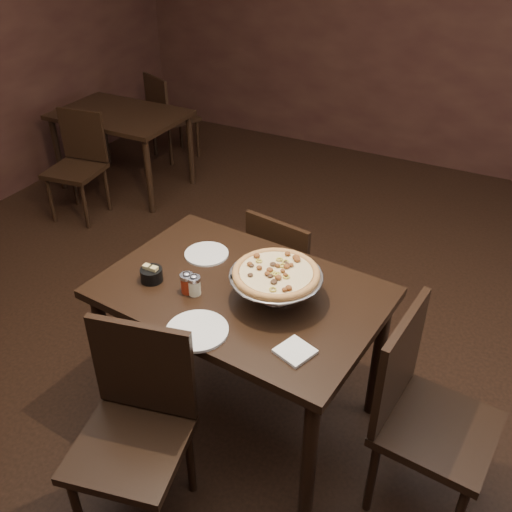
% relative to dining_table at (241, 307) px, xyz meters
% --- Properties ---
extents(room, '(6.04, 7.04, 2.84)m').
position_rel_dining_table_xyz_m(room, '(0.09, 0.07, 0.72)').
color(room, black).
rests_on(room, ground).
extents(dining_table, '(1.33, 0.95, 0.78)m').
position_rel_dining_table_xyz_m(dining_table, '(0.00, 0.00, 0.00)').
color(dining_table, black).
rests_on(dining_table, ground).
extents(background_table, '(1.08, 0.72, 0.68)m').
position_rel_dining_table_xyz_m(background_table, '(-2.18, 1.83, -0.09)').
color(background_table, black).
rests_on(background_table, ground).
extents(pizza_stand, '(0.41, 0.41, 0.17)m').
position_rel_dining_table_xyz_m(pizza_stand, '(0.17, 0.01, 0.24)').
color(pizza_stand, '#B7B6BE').
rests_on(pizza_stand, dining_table).
extents(parmesan_shaker, '(0.06, 0.06, 0.10)m').
position_rel_dining_table_xyz_m(parmesan_shaker, '(-0.17, -0.13, 0.15)').
color(parmesan_shaker, '#FAF0C2').
rests_on(parmesan_shaker, dining_table).
extents(pepper_flake_shaker, '(0.06, 0.06, 0.11)m').
position_rel_dining_table_xyz_m(pepper_flake_shaker, '(-0.20, -0.13, 0.15)').
color(pepper_flake_shaker, maroon).
rests_on(pepper_flake_shaker, dining_table).
extents(packet_caddy, '(0.10, 0.10, 0.08)m').
position_rel_dining_table_xyz_m(packet_caddy, '(-0.40, -0.13, 0.14)').
color(packet_caddy, black).
rests_on(packet_caddy, dining_table).
extents(napkin_stack, '(0.17, 0.17, 0.01)m').
position_rel_dining_table_xyz_m(napkin_stack, '(0.39, -0.27, 0.11)').
color(napkin_stack, white).
rests_on(napkin_stack, dining_table).
extents(plate_left, '(0.22, 0.22, 0.01)m').
position_rel_dining_table_xyz_m(plate_left, '(-0.29, 0.17, 0.11)').
color(plate_left, white).
rests_on(plate_left, dining_table).
extents(plate_near, '(0.26, 0.26, 0.01)m').
position_rel_dining_table_xyz_m(plate_near, '(-0.02, -0.34, 0.11)').
color(plate_near, white).
rests_on(plate_near, dining_table).
extents(serving_spatula, '(0.15, 0.15, 0.02)m').
position_rel_dining_table_xyz_m(serving_spatula, '(0.05, -0.06, 0.24)').
color(serving_spatula, '#B7B6BE').
rests_on(serving_spatula, pizza_stand).
extents(chair_far, '(0.46, 0.46, 0.85)m').
position_rel_dining_table_xyz_m(chair_far, '(-0.05, 0.63, -0.22)').
color(chair_far, black).
rests_on(chair_far, ground).
extents(chair_near, '(0.51, 0.51, 0.92)m').
position_rel_dining_table_xyz_m(chair_near, '(-0.13, -0.66, -0.18)').
color(chair_near, black).
rests_on(chair_near, ground).
extents(chair_side, '(0.49, 0.49, 0.95)m').
position_rel_dining_table_xyz_m(chair_side, '(0.88, -0.08, -0.16)').
color(chair_side, black).
rests_on(chair_side, ground).
extents(bg_chair_far, '(0.51, 0.51, 0.82)m').
position_rel_dining_table_xyz_m(bg_chair_far, '(-2.19, 2.52, -0.23)').
color(bg_chair_far, black).
rests_on(bg_chair_far, ground).
extents(bg_chair_near, '(0.44, 0.44, 0.84)m').
position_rel_dining_table_xyz_m(bg_chair_near, '(-2.17, 1.27, -0.22)').
color(bg_chair_near, black).
rests_on(bg_chair_near, ground).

